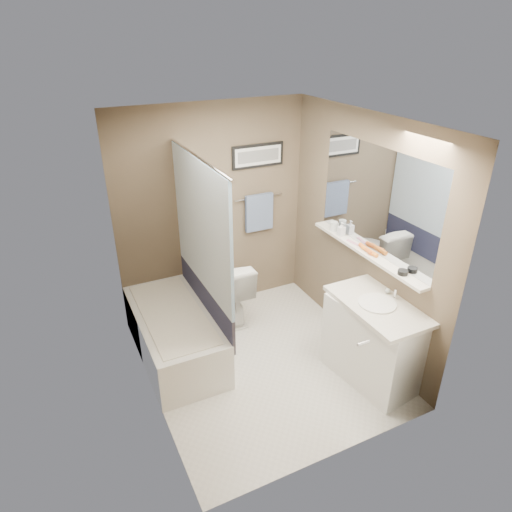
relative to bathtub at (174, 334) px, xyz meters
name	(u,v)px	position (x,y,z in m)	size (l,w,h in m)	color
ground	(262,362)	(0.75, -0.52, -0.25)	(2.50, 2.50, 0.00)	silver
ceiling	(264,124)	(0.75, -0.52, 2.13)	(2.20, 2.50, 0.04)	white
wall_back	(214,213)	(0.75, 0.71, 0.95)	(2.20, 0.04, 2.40)	brown
wall_front	(344,332)	(0.75, -1.75, 0.95)	(2.20, 0.04, 2.40)	brown
wall_left	(144,285)	(-0.33, -0.52, 0.95)	(0.04, 2.50, 2.40)	brown
wall_right	(360,236)	(1.83, -0.52, 0.95)	(0.04, 2.50, 2.40)	brown
tile_surround	(132,279)	(-0.34, -0.02, 0.75)	(0.02, 1.55, 2.00)	#C7B096
curtain_rod	(197,157)	(0.35, -0.02, 1.80)	(0.02, 0.02, 1.55)	silver
curtain_upper	(201,225)	(0.35, -0.02, 1.15)	(0.03, 1.45, 1.28)	white
curtain_lower	(206,300)	(0.35, -0.02, 0.33)	(0.03, 1.45, 0.36)	#272A49
mirror	(376,201)	(1.84, -0.67, 1.37)	(0.02, 1.60, 1.00)	silver
shelf	(365,252)	(1.79, -0.67, 0.85)	(0.12, 1.60, 0.03)	silver
towel_bar	(258,197)	(1.30, 0.69, 1.05)	(0.02, 0.02, 0.60)	silver
towel	(259,212)	(1.30, 0.67, 0.87)	(0.34, 0.05, 0.44)	#849BC1
art_frame	(258,156)	(1.30, 0.71, 1.53)	(0.62, 0.03, 0.26)	black
art_mat	(258,156)	(1.30, 0.70, 1.53)	(0.56, 0.00, 0.20)	white
art_image	(259,156)	(1.30, 0.69, 1.53)	(0.50, 0.00, 0.13)	#595959
door	(403,335)	(1.30, -1.76, 0.75)	(0.80, 0.02, 2.00)	silver
door_handle	(363,343)	(0.97, -1.71, 0.75)	(0.02, 0.02, 0.10)	silver
bathtub	(174,334)	(0.00, 0.00, 0.00)	(0.70, 1.50, 0.50)	white
tub_rim	(172,314)	(0.00, 0.00, 0.25)	(0.56, 1.36, 0.02)	white
toilet	(228,289)	(0.76, 0.38, 0.13)	(0.42, 0.74, 0.76)	white
vanity	(373,343)	(1.60, -1.15, 0.15)	(0.50, 0.90, 0.80)	white
countertop	(378,306)	(1.59, -1.15, 0.57)	(0.54, 0.96, 0.04)	beige
sink_basin	(377,303)	(1.58, -1.15, 0.60)	(0.34, 0.34, 0.01)	silver
faucet_spout	(395,294)	(1.78, -1.15, 0.64)	(0.02, 0.02, 0.10)	white
faucet_knob	(388,291)	(1.78, -1.05, 0.62)	(0.05, 0.05, 0.05)	silver
candle_bowl_near	(403,272)	(1.79, -1.19, 0.89)	(0.09, 0.09, 0.04)	black
hair_brush_front	(370,251)	(1.79, -0.74, 0.89)	(0.04, 0.04, 0.22)	orange
hair_brush_back	(366,249)	(1.79, -0.68, 0.89)	(0.04, 0.04, 0.22)	#D45A1D
pink_comb	(353,243)	(1.79, -0.48, 0.87)	(0.03, 0.16, 0.01)	#CB7C97
glass_jar	(334,226)	(1.79, -0.14, 0.92)	(0.08, 0.08, 0.10)	silver
soap_bottle	(341,229)	(1.79, -0.27, 0.94)	(0.07, 0.07, 0.15)	#999999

